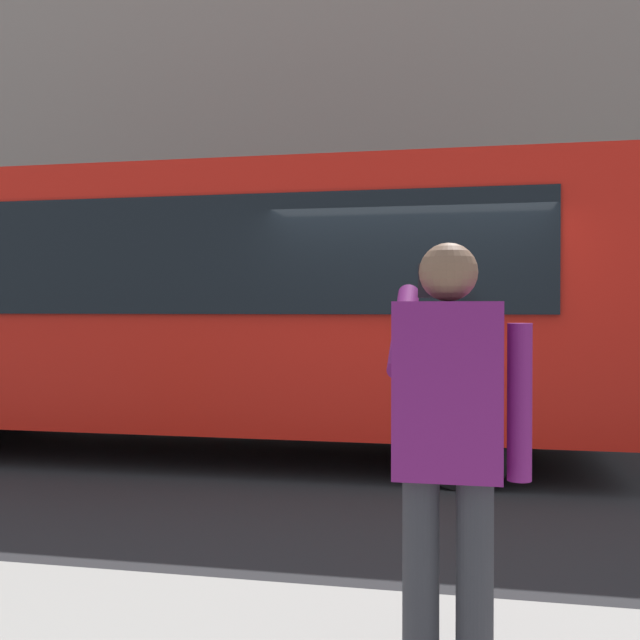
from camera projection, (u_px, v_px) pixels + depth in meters
name	position (u px, v px, depth m)	size (l,w,h in m)	color
ground_plane	(415.00, 474.00, 7.39)	(60.00, 60.00, 0.00)	#232326
building_facade_far	(446.00, 69.00, 13.94)	(28.00, 1.55, 12.00)	gray
red_bus	(189.00, 301.00, 8.44)	(9.05, 2.54, 3.08)	red
pedestrian_photographer	(449.00, 432.00, 2.86)	(0.53, 0.52, 1.70)	#2D2D33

